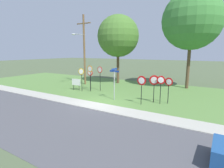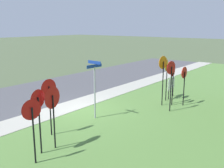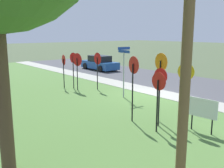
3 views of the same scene
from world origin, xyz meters
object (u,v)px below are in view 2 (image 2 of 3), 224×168
(yield_sign_near_left, at_px, (38,107))
(notice_board, at_px, (171,85))
(stop_sign_near_right, at_px, (167,71))
(yield_sign_far_right, at_px, (32,117))
(stop_sign_far_left, at_px, (173,77))
(yield_sign_far_left, at_px, (49,94))
(yield_sign_near_right, at_px, (52,103))
(street_name_post, at_px, (95,84))
(stop_sign_far_right, at_px, (171,75))
(stop_sign_near_left, at_px, (163,70))
(stop_sign_far_center, at_px, (184,78))

(yield_sign_near_left, distance_m, notice_board, 9.54)
(stop_sign_near_right, xyz_separation_m, yield_sign_far_right, (9.25, -0.03, -0.17))
(stop_sign_far_left, xyz_separation_m, yield_sign_far_right, (8.62, -0.72, -0.01))
(yield_sign_near_left, bearing_deg, yield_sign_far_right, 26.79)
(yield_sign_far_left, xyz_separation_m, notice_board, (-8.24, 1.40, -0.91))
(yield_sign_near_right, distance_m, notice_board, 8.97)
(yield_sign_near_left, height_order, street_name_post, street_name_post)
(yield_sign_near_right, bearing_deg, stop_sign_far_left, 161.51)
(stop_sign_near_right, height_order, stop_sign_far_left, stop_sign_near_right)
(stop_sign_far_left, distance_m, yield_sign_far_left, 7.16)
(street_name_post, xyz_separation_m, notice_board, (-5.65, 1.27, -0.84))
(stop_sign_near_right, distance_m, yield_sign_near_left, 8.72)
(street_name_post, bearing_deg, yield_sign_near_left, 16.23)
(yield_sign_far_left, distance_m, street_name_post, 2.59)
(stop_sign_far_right, distance_m, yield_sign_far_right, 7.66)
(stop_sign_near_right, bearing_deg, stop_sign_far_left, 37.18)
(stop_sign_far_left, height_order, notice_board, stop_sign_far_left)
(stop_sign_near_left, height_order, stop_sign_far_center, stop_sign_near_left)
(stop_sign_near_left, xyz_separation_m, notice_board, (-1.76, -0.28, -1.18))
(yield_sign_near_right, relative_size, yield_sign_far_left, 0.99)
(stop_sign_near_left, bearing_deg, yield_sign_far_left, -5.42)
(stop_sign_far_right, relative_size, street_name_post, 0.95)
(yield_sign_far_left, bearing_deg, stop_sign_far_right, 157.04)
(stop_sign_near_right, distance_m, stop_sign_far_right, 2.00)
(stop_sign_far_center, xyz_separation_m, yield_sign_near_right, (7.87, -1.58, 0.15))
(stop_sign_near_right, xyz_separation_m, stop_sign_far_center, (0.27, 1.21, -0.19))
(yield_sign_near_left, bearing_deg, yield_sign_far_left, -151.49)
(stop_sign_far_center, relative_size, yield_sign_far_right, 1.01)
(stop_sign_near_left, xyz_separation_m, stop_sign_far_left, (-0.36, 0.43, -0.41))
(yield_sign_near_left, xyz_separation_m, street_name_post, (-3.84, -0.86, -0.04))
(stop_sign_near_right, bearing_deg, yield_sign_near_left, -13.57)
(yield_sign_near_right, height_order, street_name_post, street_name_post)
(street_name_post, height_order, notice_board, street_name_post)
(stop_sign_far_right, bearing_deg, yield_sign_near_right, -1.84)
(stop_sign_far_left, bearing_deg, stop_sign_far_right, 18.25)
(stop_sign_far_left, relative_size, yield_sign_near_left, 0.98)
(stop_sign_far_right, relative_size, notice_board, 2.12)
(stop_sign_far_right, bearing_deg, stop_sign_far_left, -148.96)
(stop_sign_far_right, height_order, yield_sign_near_left, stop_sign_far_right)
(stop_sign_near_left, bearing_deg, stop_sign_far_right, 58.88)
(yield_sign_near_right, height_order, notice_board, yield_sign_near_right)
(stop_sign_far_left, bearing_deg, yield_sign_far_left, -19.16)
(stop_sign_near_left, distance_m, yield_sign_near_left, 7.76)
(stop_sign_far_right, bearing_deg, yield_sign_far_right, 2.46)
(stop_sign_near_left, relative_size, yield_sign_far_left, 1.19)
(stop_sign_near_left, xyz_separation_m, yield_sign_far_left, (6.48, -1.68, -0.27))
(yield_sign_near_right, bearing_deg, stop_sign_far_center, 158.23)
(yield_sign_far_left, relative_size, yield_sign_far_right, 1.08)
(yield_sign_near_left, bearing_deg, street_name_post, -177.24)
(yield_sign_far_left, xyz_separation_m, yield_sign_far_right, (1.79, 1.39, -0.15))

